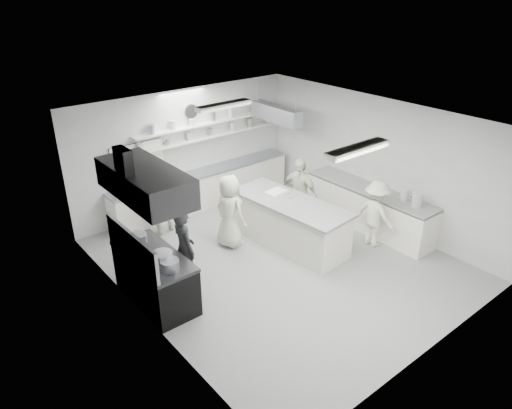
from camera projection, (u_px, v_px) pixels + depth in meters
floor at (278, 261)px, 9.98m from camera, size 6.00×7.00×0.02m
ceiling at (281, 120)px, 8.67m from camera, size 6.00×7.00×0.02m
wall_back at (185, 150)px, 11.78m from camera, size 6.00×0.04×3.00m
wall_front at (440, 274)px, 6.88m from camera, size 6.00×0.04×3.00m
wall_left at (139, 245)px, 7.62m from camera, size 0.04×7.00×3.00m
wall_right at (376, 162)px, 11.03m from camera, size 0.04×7.00×3.00m
stove at (156, 279)px, 8.59m from camera, size 0.80×1.80×0.90m
exhaust_hood at (145, 182)px, 7.76m from camera, size 0.85×2.00×0.50m
back_counter at (204, 189)px, 12.19m from camera, size 5.00×0.60×0.92m
shelf_lower at (211, 136)px, 11.97m from camera, size 4.20×0.26×0.04m
shelf_upper at (211, 122)px, 11.82m from camera, size 4.20×0.26×0.04m
pass_through_window at (138, 164)px, 11.05m from camera, size 1.30×0.04×1.00m
wall_clock at (191, 111)px, 11.45m from camera, size 0.32×0.05×0.32m
right_counter at (368, 209)px, 11.14m from camera, size 0.74×3.30×0.94m
pot_rack at (276, 114)px, 11.79m from camera, size 0.30×1.60×0.40m
light_fixture_front at (357, 149)px, 7.44m from camera, size 1.30×0.25×0.10m
light_fixture_rear at (224, 105)px, 9.96m from camera, size 1.30×0.25×0.10m
prep_island at (290, 224)px, 10.41m from camera, size 1.22×2.74×0.98m
stove_pot at (163, 259)px, 8.08m from camera, size 0.35×0.35×0.26m
cook_stove at (184, 249)px, 8.82m from camera, size 0.45×0.63×1.63m
cook_back at (156, 202)px, 10.76m from camera, size 0.79×0.64×1.54m
cook_island_left at (230, 211)px, 10.23m from camera, size 0.63×0.87×1.64m
cook_island_right at (299, 193)px, 11.06m from camera, size 0.60×1.04×1.68m
cook_right at (376, 214)px, 10.25m from camera, size 0.56×0.98×1.51m
bowl_island_a at (288, 197)px, 10.44m from camera, size 0.31×0.31×0.06m
bowl_island_b at (278, 196)px, 10.46m from camera, size 0.21×0.21×0.06m
bowl_right at (405, 199)px, 10.43m from camera, size 0.28×0.28×0.06m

